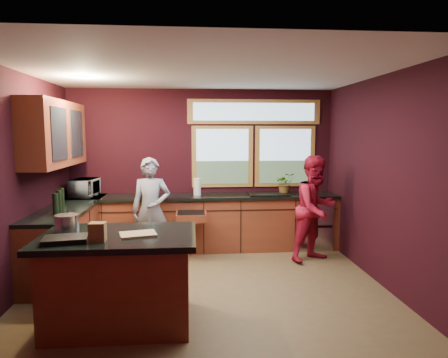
{
  "coord_description": "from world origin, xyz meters",
  "views": [
    {
      "loc": [
        -0.2,
        -4.88,
        1.97
      ],
      "look_at": [
        0.24,
        0.4,
        1.35
      ],
      "focal_mm": 32.0,
      "sensor_mm": 36.0,
      "label": 1
    }
  ],
  "objects": [
    {
      "name": "floor",
      "position": [
        0.0,
        0.0,
        0.0
      ],
      "size": [
        4.5,
        4.5,
        0.0
      ],
      "primitive_type": "plane",
      "color": "brown",
      "rests_on": "ground"
    },
    {
      "name": "room_shell",
      "position": [
        -0.6,
        0.32,
        1.8
      ],
      "size": [
        4.52,
        4.02,
        2.71
      ],
      "color": "black",
      "rests_on": "ground"
    },
    {
      "name": "back_counter",
      "position": [
        0.2,
        1.7,
        0.46
      ],
      "size": [
        4.5,
        0.64,
        0.93
      ],
      "color": "#5F2916",
      "rests_on": "floor"
    },
    {
      "name": "left_counter",
      "position": [
        -1.95,
        0.85,
        0.47
      ],
      "size": [
        0.64,
        2.3,
        0.93
      ],
      "color": "#5F2916",
      "rests_on": "floor"
    },
    {
      "name": "island",
      "position": [
        -0.93,
        -0.87,
        0.48
      ],
      "size": [
        1.55,
        1.05,
        0.95
      ],
      "color": "#5F2916",
      "rests_on": "floor"
    },
    {
      "name": "person_grey",
      "position": [
        -0.8,
        1.12,
        0.8
      ],
      "size": [
        0.58,
        0.38,
        1.6
      ],
      "primitive_type": "imported",
      "rotation": [
        0.0,
        0.0,
        0.0
      ],
      "color": "slate",
      "rests_on": "floor"
    },
    {
      "name": "person_red",
      "position": [
        1.7,
        0.97,
        0.81
      ],
      "size": [
        0.99,
        0.92,
        1.62
      ],
      "primitive_type": "imported",
      "rotation": [
        0.0,
        0.0,
        0.51
      ],
      "color": "maroon",
      "rests_on": "floor"
    },
    {
      "name": "microwave",
      "position": [
        -1.92,
        1.7,
        1.07
      ],
      "size": [
        0.42,
        0.56,
        0.29
      ],
      "primitive_type": "imported",
      "rotation": [
        0.0,
        0.0,
        1.44
      ],
      "color": "#999999",
      "rests_on": "left_counter"
    },
    {
      "name": "potted_plant",
      "position": [
        1.4,
        1.75,
        1.11
      ],
      "size": [
        0.32,
        0.28,
        0.35
      ],
      "primitive_type": "imported",
      "color": "#999999",
      "rests_on": "back_counter"
    },
    {
      "name": "paper_towel",
      "position": [
        -0.1,
        1.7,
        1.07
      ],
      "size": [
        0.12,
        0.12,
        0.28
      ],
      "primitive_type": "cylinder",
      "color": "silver",
      "rests_on": "back_counter"
    },
    {
      "name": "cutting_board",
      "position": [
        -0.73,
        -0.92,
        0.95
      ],
      "size": [
        0.4,
        0.33,
        0.02
      ],
      "primitive_type": "cube",
      "rotation": [
        0.0,
        0.0,
        0.25
      ],
      "color": "#A68255",
      "rests_on": "island"
    },
    {
      "name": "stock_pot",
      "position": [
        -1.48,
        -0.72,
        1.03
      ],
      "size": [
        0.24,
        0.24,
        0.18
      ],
      "primitive_type": "cylinder",
      "color": "silver",
      "rests_on": "island"
    },
    {
      "name": "paper_bag",
      "position": [
        -1.08,
        -1.12,
        1.03
      ],
      "size": [
        0.15,
        0.12,
        0.18
      ],
      "primitive_type": "cube",
      "rotation": [
        0.0,
        0.0,
        -0.01
      ],
      "color": "brown",
      "rests_on": "island"
    },
    {
      "name": "black_tray",
      "position": [
        -1.38,
        -1.12,
        0.97
      ],
      "size": [
        0.44,
        0.35,
        0.05
      ],
      "primitive_type": "cube",
      "rotation": [
        0.0,
        0.0,
        0.18
      ],
      "color": "black",
      "rests_on": "island"
    }
  ]
}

